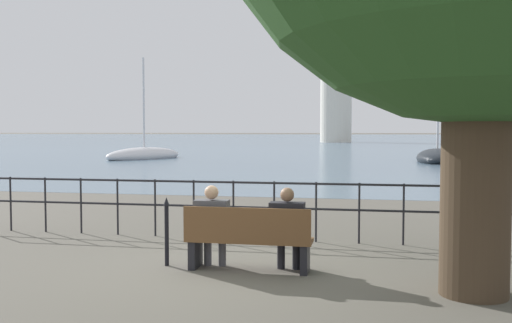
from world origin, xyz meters
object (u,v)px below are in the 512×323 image
at_px(park_bench, 248,240).
at_px(seated_person_right, 287,225).
at_px(seated_person_left, 212,222).
at_px(harbor_lighthouse, 336,81).
at_px(sailboat_0, 144,155).
at_px(sailboat_1, 437,157).
at_px(closed_umbrella, 167,228).

bearing_deg(park_bench, seated_person_right, 8.23).
height_order(seated_person_left, seated_person_right, seated_person_left).
distance_m(seated_person_left, harbor_lighthouse, 90.67).
bearing_deg(park_bench, sailboat_0, 114.56).
height_order(sailboat_0, sailboat_1, sailboat_1).
bearing_deg(sailboat_0, seated_person_left, -43.78).
xyz_separation_m(seated_person_left, sailboat_1, (6.54, 29.75, -0.39)).
bearing_deg(sailboat_1, sailboat_0, -173.28).
height_order(seated_person_left, sailboat_0, sailboat_0).
distance_m(park_bench, seated_person_left, 0.58).
relative_size(seated_person_right, harbor_lighthouse, 0.05).
distance_m(sailboat_0, sailboat_1, 19.53).
height_order(seated_person_right, harbor_lighthouse, harbor_lighthouse).
bearing_deg(harbor_lighthouse, sailboat_0, -99.36).
bearing_deg(closed_umbrella, park_bench, -3.74).
bearing_deg(sailboat_0, sailboat_1, 23.13).
xyz_separation_m(seated_person_right, sailboat_0, (-14.06, 29.53, -0.39)).
xyz_separation_m(park_bench, sailboat_0, (-13.53, 29.61, -0.17)).
distance_m(park_bench, sailboat_1, 30.43).
relative_size(park_bench, seated_person_left, 1.50).
xyz_separation_m(seated_person_right, closed_umbrella, (-1.75, 0.00, -0.09)).
bearing_deg(park_bench, harbor_lighthouse, 92.25).
relative_size(seated_person_left, seated_person_right, 1.01).
distance_m(park_bench, closed_umbrella, 1.22).
bearing_deg(harbor_lighthouse, park_bench, -87.75).
height_order(closed_umbrella, sailboat_1, sailboat_1).
bearing_deg(seated_person_right, harbor_lighthouse, 92.59).
bearing_deg(seated_person_left, harbor_lighthouse, 91.91).
bearing_deg(closed_umbrella, seated_person_left, -0.21).
distance_m(seated_person_right, harbor_lighthouse, 90.71).
xyz_separation_m(sailboat_1, harbor_lighthouse, (-9.54, 60.35, 10.09)).
bearing_deg(sailboat_0, harbor_lighthouse, 103.11).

